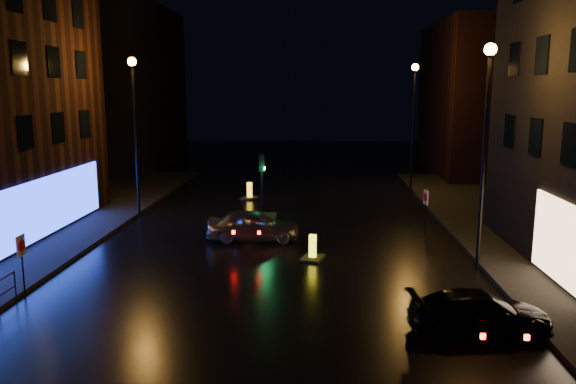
{
  "coord_description": "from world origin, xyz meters",
  "views": [
    {
      "loc": [
        1.8,
        -14.77,
        6.75
      ],
      "look_at": [
        0.58,
        6.8,
        2.8
      ],
      "focal_mm": 35.0,
      "sensor_mm": 36.0,
      "label": 1
    }
  ],
  "objects_px": {
    "traffic_signal": "(262,210)",
    "road_sign_right": "(426,201)",
    "bollard_far": "(250,195)",
    "silver_hatchback": "(253,225)",
    "dark_sedan": "(480,312)",
    "bollard_near": "(313,254)",
    "road_sign_left": "(21,251)"
  },
  "relations": [
    {
      "from": "traffic_signal",
      "to": "road_sign_right",
      "type": "relative_size",
      "value": 1.63
    },
    {
      "from": "road_sign_right",
      "to": "bollard_far",
      "type": "bearing_deg",
      "value": -51.89
    },
    {
      "from": "traffic_signal",
      "to": "bollard_near",
      "type": "xyz_separation_m",
      "value": [
        2.76,
        -6.96,
        -0.28
      ]
    },
    {
      "from": "bollard_near",
      "to": "road_sign_left",
      "type": "distance_m",
      "value": 10.63
    },
    {
      "from": "dark_sedan",
      "to": "bollard_near",
      "type": "height_order",
      "value": "dark_sedan"
    },
    {
      "from": "bollard_near",
      "to": "road_sign_right",
      "type": "height_order",
      "value": "road_sign_right"
    },
    {
      "from": "bollard_far",
      "to": "road_sign_right",
      "type": "distance_m",
      "value": 12.5
    },
    {
      "from": "silver_hatchback",
      "to": "bollard_far",
      "type": "height_order",
      "value": "silver_hatchback"
    },
    {
      "from": "dark_sedan",
      "to": "road_sign_right",
      "type": "relative_size",
      "value": 1.9
    },
    {
      "from": "dark_sedan",
      "to": "bollard_far",
      "type": "xyz_separation_m",
      "value": [
        -8.92,
        19.18,
        -0.35
      ]
    },
    {
      "from": "bollard_far",
      "to": "road_sign_right",
      "type": "xyz_separation_m",
      "value": [
        9.38,
        -8.15,
        1.35
      ]
    },
    {
      "from": "silver_hatchback",
      "to": "road_sign_right",
      "type": "height_order",
      "value": "road_sign_right"
    },
    {
      "from": "bollard_far",
      "to": "road_sign_left",
      "type": "xyz_separation_m",
      "value": [
        -5.33,
        -17.25,
        1.33
      ]
    },
    {
      "from": "traffic_signal",
      "to": "road_sign_right",
      "type": "height_order",
      "value": "traffic_signal"
    },
    {
      "from": "traffic_signal",
      "to": "silver_hatchback",
      "type": "distance_m",
      "value": 4.2
    },
    {
      "from": "silver_hatchback",
      "to": "dark_sedan",
      "type": "height_order",
      "value": "silver_hatchback"
    },
    {
      "from": "road_sign_right",
      "to": "dark_sedan",
      "type": "bearing_deg",
      "value": 76.66
    },
    {
      "from": "traffic_signal",
      "to": "silver_hatchback",
      "type": "relative_size",
      "value": 0.83
    },
    {
      "from": "bollard_near",
      "to": "road_sign_right",
      "type": "distance_m",
      "value": 7.0
    },
    {
      "from": "dark_sedan",
      "to": "road_sign_left",
      "type": "relative_size",
      "value": 1.92
    },
    {
      "from": "traffic_signal",
      "to": "road_sign_left",
      "type": "bearing_deg",
      "value": -119.91
    },
    {
      "from": "bollard_near",
      "to": "silver_hatchback",
      "type": "bearing_deg",
      "value": 150.19
    },
    {
      "from": "bollard_far",
      "to": "road_sign_right",
      "type": "bearing_deg",
      "value": -20.26
    },
    {
      "from": "silver_hatchback",
      "to": "bollard_far",
      "type": "xyz_separation_m",
      "value": [
        -1.4,
        9.8,
        -0.48
      ]
    },
    {
      "from": "bollard_far",
      "to": "road_sign_left",
      "type": "bearing_deg",
      "value": -86.47
    },
    {
      "from": "traffic_signal",
      "to": "road_sign_left",
      "type": "relative_size",
      "value": 1.65
    },
    {
      "from": "traffic_signal",
      "to": "bollard_far",
      "type": "relative_size",
      "value": 2.47
    },
    {
      "from": "traffic_signal",
      "to": "road_sign_right",
      "type": "xyz_separation_m",
      "value": [
        8.02,
        -2.54,
        1.08
      ]
    },
    {
      "from": "road_sign_left",
      "to": "road_sign_right",
      "type": "distance_m",
      "value": 17.3
    },
    {
      "from": "bollard_near",
      "to": "road_sign_left",
      "type": "relative_size",
      "value": 0.64
    },
    {
      "from": "bollard_near",
      "to": "road_sign_right",
      "type": "xyz_separation_m",
      "value": [
        5.26,
        4.42,
        1.36
      ]
    },
    {
      "from": "silver_hatchback",
      "to": "traffic_signal",
      "type": "bearing_deg",
      "value": -2.32
    }
  ]
}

